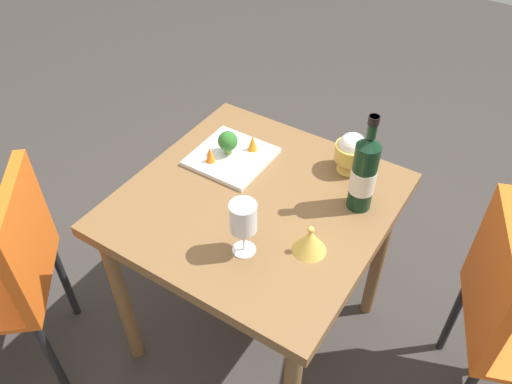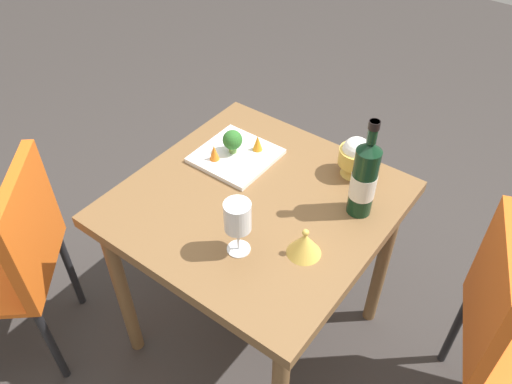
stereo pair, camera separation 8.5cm
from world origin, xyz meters
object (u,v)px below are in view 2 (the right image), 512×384
object	(u,v)px
chair_by_wall	(505,323)
serving_plate	(236,156)
rice_bowl	(355,156)
rice_bowl_lid	(305,244)
carrot_garnish_left	(214,152)
wine_glass	(238,218)
carrot_garnish_right	(258,143)
chair_near_window	(18,252)
broccoli_floret	(233,140)
wine_bottle	(364,178)

from	to	relation	value
chair_by_wall	serving_plate	world-z (taller)	chair_by_wall
rice_bowl	rice_bowl_lid	size ratio (longest dim) A/B	1.42
carrot_garnish_left	rice_bowl	bearing A→B (deg)	-60.04
wine_glass	carrot_garnish_right	world-z (taller)	wine_glass
serving_plate	carrot_garnish_left	xyz separation A→B (m)	(-0.07, 0.04, 0.04)
rice_bowl_lid	carrot_garnish_left	bearing A→B (deg)	71.30
serving_plate	rice_bowl	bearing A→B (deg)	-65.24
rice_bowl_lid	serving_plate	size ratio (longest dim) A/B	0.40
chair_near_window	broccoli_floret	size ratio (longest dim) A/B	9.91
broccoli_floret	carrot_garnish_left	bearing A→B (deg)	159.79
chair_near_window	rice_bowl_lid	bearing A→B (deg)	-105.30
carrot_garnish_right	chair_near_window	bearing A→B (deg)	144.86
chair_near_window	serving_plate	xyz separation A→B (m)	(0.64, -0.45, 0.22)
wine_glass	rice_bowl_lid	size ratio (longest dim) A/B	1.79
chair_near_window	wine_glass	world-z (taller)	wine_glass
serving_plate	carrot_garnish_left	size ratio (longest dim) A/B	4.33
chair_by_wall	wine_glass	size ratio (longest dim) A/B	4.75
carrot_garnish_right	wine_glass	bearing A→B (deg)	-150.26
chair_by_wall	carrot_garnish_left	bearing A→B (deg)	-102.33
chair_near_window	rice_bowl	world-z (taller)	rice_bowl
broccoli_floret	wine_bottle	bearing A→B (deg)	-87.60
chair_near_window	rice_bowl	size ratio (longest dim) A/B	6.00
rice_bowl	carrot_garnish_left	distance (m)	0.47
chair_by_wall	serving_plate	distance (m)	1.00
chair_by_wall	broccoli_floret	distance (m)	1.02
chair_near_window	chair_by_wall	world-z (taller)	same
chair_near_window	chair_by_wall	distance (m)	1.58
broccoli_floret	carrot_garnish_left	size ratio (longest dim) A/B	1.48
wine_glass	serving_plate	xyz separation A→B (m)	(0.32, 0.27, -0.12)
serving_plate	broccoli_floret	size ratio (longest dim) A/B	2.93
chair_near_window	serving_plate	distance (m)	0.81
rice_bowl	broccoli_floret	world-z (taller)	rice_bowl
broccoli_floret	carrot_garnish_left	xyz separation A→B (m)	(-0.07, 0.03, -0.02)
carrot_garnish_left	carrot_garnish_right	bearing A→B (deg)	-33.18
chair_by_wall	serving_plate	bearing A→B (deg)	-105.82
wine_bottle	rice_bowl	size ratio (longest dim) A/B	2.34
wine_bottle	serving_plate	size ratio (longest dim) A/B	1.32
rice_bowl	serving_plate	xyz separation A→B (m)	(-0.17, 0.36, -0.07)
broccoli_floret	rice_bowl_lid	bearing A→B (deg)	-117.19
wine_glass	rice_bowl	distance (m)	0.50
wine_bottle	rice_bowl	distance (m)	0.18
wine_bottle	wine_glass	distance (m)	0.40
wine_bottle	wine_glass	size ratio (longest dim) A/B	1.85
wine_glass	rice_bowl	size ratio (longest dim) A/B	1.26
rice_bowl	carrot_garnish_right	bearing A→B (deg)	107.88
chair_by_wall	serving_plate	size ratio (longest dim) A/B	3.38
wine_glass	serving_plate	size ratio (longest dim) A/B	0.71
rice_bowl	carrot_garnish_left	bearing A→B (deg)	119.96
broccoli_floret	carrot_garnish_right	world-z (taller)	broccoli_floret
serving_plate	carrot_garnish_left	world-z (taller)	carrot_garnish_left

